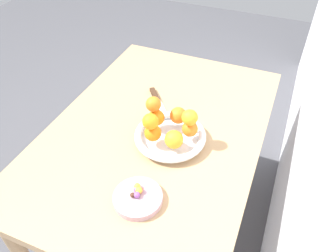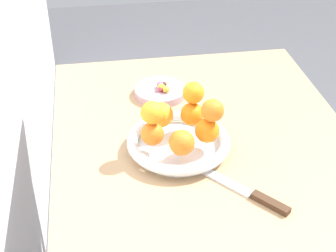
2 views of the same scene
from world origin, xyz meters
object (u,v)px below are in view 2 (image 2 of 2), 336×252
at_px(candy_ball_3, 160,85).
at_px(orange_1, 161,115).
at_px(orange_2, 152,134).
at_px(orange_5, 152,113).
at_px(orange_6, 211,111).
at_px(candy_ball_0, 161,87).
at_px(orange_7, 193,93).
at_px(candy_ball_2, 163,89).
at_px(candy_ball_6, 166,89).
at_px(candy_ball_5, 165,88).
at_px(orange_3, 182,143).
at_px(knife, 246,191).
at_px(orange_0, 192,114).
at_px(fruit_bowl, 179,143).
at_px(dining_table, 210,186).
at_px(orange_4, 207,131).
at_px(candy_ball_4, 161,89).
at_px(candy_dish, 160,92).
at_px(candy_ball_1, 164,84).

bearing_deg(candy_ball_3, orange_1, 172.20).
bearing_deg(candy_ball_3, orange_2, 168.35).
distance_m(orange_5, orange_6, 0.14).
bearing_deg(candy_ball_0, orange_7, -165.83).
relative_size(orange_7, candy_ball_2, 3.55).
height_order(orange_6, candy_ball_6, orange_6).
bearing_deg(candy_ball_5, orange_3, 178.14).
distance_m(candy_ball_6, knife, 0.44).
bearing_deg(orange_0, fruit_bowl, 140.11).
height_order(orange_2, candy_ball_2, orange_2).
distance_m(orange_2, orange_7, 0.15).
xyz_separation_m(dining_table, orange_4, (0.02, 0.01, 0.16)).
bearing_deg(candy_ball_6, orange_0, -169.81).
relative_size(fruit_bowl, candy_ball_4, 15.43).
bearing_deg(orange_1, orange_5, 156.21).
bearing_deg(orange_5, fruit_bowl, -81.41).
bearing_deg(orange_5, orange_6, -97.21).
distance_m(candy_dish, orange_2, 0.30).
bearing_deg(orange_1, candy_ball_3, -7.80).
height_order(orange_7, candy_ball_0, orange_7).
height_order(fruit_bowl, knife, fruit_bowl).
height_order(candy_ball_4, candy_ball_5, candy_ball_4).
bearing_deg(candy_ball_5, candy_ball_0, 83.37).
bearing_deg(candy_ball_2, orange_4, -167.50).
relative_size(orange_3, knife, 0.28).
height_order(candy_ball_2, candy_ball_6, candy_ball_6).
bearing_deg(candy_ball_3, candy_ball_4, 175.57).
relative_size(candy_dish, candy_ball_5, 10.43).
xyz_separation_m(candy_ball_5, candy_ball_6, (-0.01, -0.00, 0.00)).
bearing_deg(candy_ball_2, candy_ball_0, 59.04).
bearing_deg(candy_ball_0, candy_ball_2, -120.96).
xyz_separation_m(orange_7, candy_ball_2, (0.20, 0.04, -0.10)).
bearing_deg(candy_ball_5, orange_1, 168.34).
relative_size(orange_3, candy_ball_1, 4.00).
xyz_separation_m(fruit_bowl, candy_ball_1, (0.28, -0.01, 0.01)).
relative_size(dining_table, orange_0, 18.88).
relative_size(orange_1, orange_6, 1.16).
distance_m(orange_0, candy_ball_5, 0.21).
bearing_deg(orange_5, orange_7, -57.91).
distance_m(orange_4, candy_ball_0, 0.29).
bearing_deg(orange_5, candy_ball_5, -14.81).
bearing_deg(orange_2, candy_ball_3, -11.65).
relative_size(orange_1, orange_7, 1.16).
bearing_deg(candy_ball_4, orange_2, 167.80).
distance_m(candy_ball_0, candy_ball_5, 0.01).
bearing_deg(candy_ball_2, candy_ball_4, 97.51).
xyz_separation_m(orange_5, candy_ball_2, (0.26, -0.07, -0.09)).
xyz_separation_m(orange_0, orange_1, (0.01, 0.08, 0.00)).
bearing_deg(candy_ball_0, orange_4, -166.55).
bearing_deg(orange_2, orange_6, -94.35).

